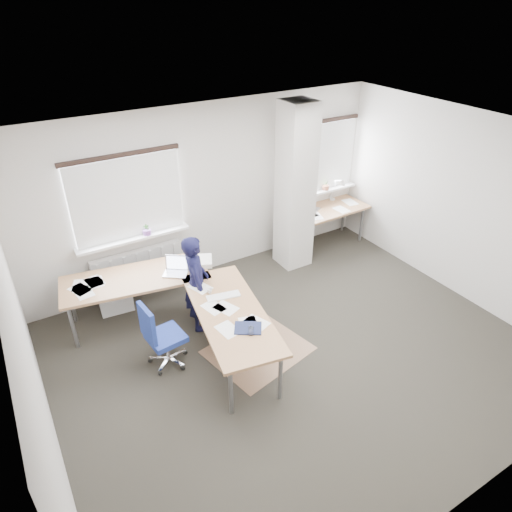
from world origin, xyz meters
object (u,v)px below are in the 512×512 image
task_chair (164,348)px  person (196,283)px  desk_main (184,294)px  desk_side (329,210)px

task_chair → person: (0.71, 0.51, 0.44)m
desk_main → task_chair: 0.73m
desk_main → person: size_ratio=2.08×
desk_side → task_chair: bearing=-160.6°
desk_main → person: 0.28m
task_chair → desk_main: bearing=33.7°
desk_side → person: (-3.10, -0.96, 0.03)m
desk_side → task_chair: (-3.81, -1.47, -0.41)m
desk_side → desk_main: bearing=-163.7°
task_chair → person: 0.98m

